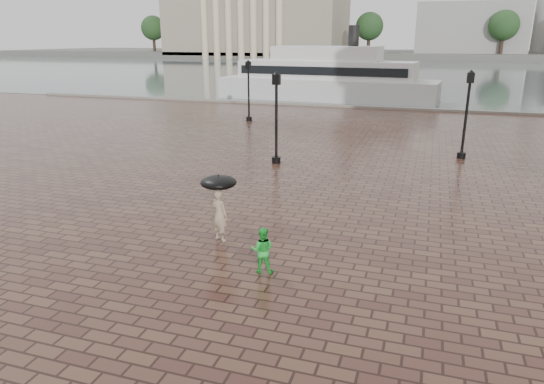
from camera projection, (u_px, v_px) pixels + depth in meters
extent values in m
plane|color=#3B211A|center=(371.00, 260.00, 13.82)|extent=(300.00, 300.00, 0.00)
plane|color=#4C575C|center=(428.00, 70.00, 97.20)|extent=(240.00, 240.00, 0.00)
cube|color=slate|center=(416.00, 110.00, 42.82)|extent=(80.00, 0.60, 0.30)
cube|color=#4C4C47|center=(432.00, 55.00, 158.53)|extent=(300.00, 60.00, 2.00)
cube|color=gray|center=(258.00, 20.00, 157.86)|extent=(55.00, 30.00, 22.00)
cube|color=gray|center=(469.00, 28.00, 144.09)|extent=(30.00, 22.00, 14.00)
cylinder|color=#2D2119|center=(154.00, 45.00, 164.28)|extent=(1.00, 1.00, 8.00)
sphere|color=#1B3719|center=(153.00, 28.00, 162.62)|extent=(8.00, 8.00, 8.00)
cylinder|color=#2D2119|center=(254.00, 45.00, 153.64)|extent=(1.00, 1.00, 8.00)
sphere|color=#1B3719|center=(254.00, 27.00, 151.98)|extent=(8.00, 8.00, 8.00)
cylinder|color=#2D2119|center=(368.00, 46.00, 143.00)|extent=(1.00, 1.00, 8.00)
sphere|color=#1B3719|center=(369.00, 26.00, 141.34)|extent=(8.00, 8.00, 8.00)
cylinder|color=#2D2119|center=(501.00, 47.00, 132.36)|extent=(1.00, 1.00, 8.00)
sphere|color=#1B3719|center=(504.00, 25.00, 130.70)|extent=(8.00, 8.00, 8.00)
cylinder|color=black|center=(276.00, 160.00, 24.61)|extent=(0.44, 0.44, 0.30)
cylinder|color=black|center=(276.00, 124.00, 24.05)|extent=(0.14, 0.14, 4.00)
cube|color=black|center=(276.00, 79.00, 23.40)|extent=(0.35, 0.35, 0.50)
sphere|color=beige|center=(276.00, 79.00, 23.40)|extent=(0.28, 0.28, 0.28)
cylinder|color=black|center=(461.00, 155.00, 25.58)|extent=(0.44, 0.44, 0.30)
cylinder|color=black|center=(465.00, 120.00, 25.02)|extent=(0.14, 0.14, 4.00)
cube|color=black|center=(471.00, 78.00, 24.37)|extent=(0.35, 0.35, 0.50)
sphere|color=beige|center=(471.00, 78.00, 24.37)|extent=(0.28, 0.28, 0.28)
cylinder|color=black|center=(249.00, 119.00, 37.26)|extent=(0.44, 0.44, 0.30)
cylinder|color=black|center=(249.00, 94.00, 36.70)|extent=(0.14, 0.14, 4.00)
cube|color=black|center=(248.00, 65.00, 36.05)|extent=(0.35, 0.35, 0.50)
sphere|color=beige|center=(248.00, 65.00, 36.05)|extent=(0.28, 0.28, 0.28)
imported|color=tan|center=(220.00, 215.00, 14.95)|extent=(0.72, 0.61, 1.67)
imported|color=green|center=(262.00, 250.00, 12.93)|extent=(0.70, 0.59, 1.27)
cube|color=silver|center=(326.00, 89.00, 49.76)|extent=(22.58, 7.20, 2.13)
cube|color=silver|center=(326.00, 70.00, 49.17)|extent=(18.10, 6.11, 1.78)
cube|color=silver|center=(327.00, 53.00, 48.68)|extent=(10.97, 4.98, 1.42)
cylinder|color=black|center=(354.00, 37.00, 47.21)|extent=(1.07, 1.07, 2.13)
cube|color=black|center=(319.00, 71.00, 47.10)|extent=(16.83, 1.53, 0.80)
cube|color=black|center=(333.00, 69.00, 51.23)|extent=(16.83, 1.53, 0.80)
cylinder|color=black|center=(219.00, 197.00, 14.77)|extent=(0.02, 0.02, 0.95)
ellipsoid|color=black|center=(219.00, 182.00, 14.63)|extent=(1.10, 1.10, 0.39)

